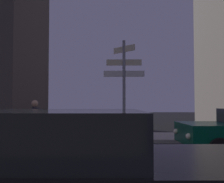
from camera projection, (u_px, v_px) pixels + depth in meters
ground_plane at (89, 179)px, 5.36m from camera, size 80.00×80.00×0.00m
sidewalk_kerb at (104, 137)px, 11.40m from camera, size 40.00×2.59×0.14m
signpost at (124, 80)px, 10.61m from camera, size 1.61×0.83×3.86m
car_side_parked at (83, 176)px, 2.78m from camera, size 4.13×2.03×1.43m
cyclist at (36, 126)px, 8.93m from camera, size 1.82×0.36×1.61m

